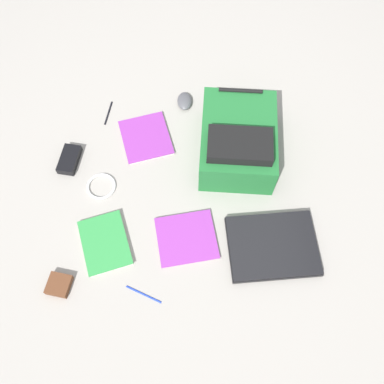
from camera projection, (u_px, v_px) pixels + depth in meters
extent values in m
plane|color=gray|center=(181.00, 188.00, 1.82)|extent=(3.38, 3.38, 0.00)
cube|color=#1E662D|center=(239.00, 140.00, 1.83)|extent=(0.36, 0.46, 0.17)
cube|color=black|center=(241.00, 145.00, 1.69)|extent=(0.28, 0.19, 0.05)
cylinder|color=black|center=(242.00, 91.00, 1.83)|extent=(0.19, 0.04, 0.02)
cube|color=black|center=(273.00, 246.00, 1.70)|extent=(0.36, 0.28, 0.02)
cube|color=black|center=(274.00, 245.00, 1.68)|extent=(0.35, 0.27, 0.01)
cube|color=silver|center=(106.00, 243.00, 1.70)|extent=(0.22, 0.27, 0.02)
cube|color=#2D8C3F|center=(106.00, 242.00, 1.69)|extent=(0.23, 0.28, 0.00)
cube|color=silver|center=(188.00, 238.00, 1.71)|extent=(0.25, 0.23, 0.01)
cube|color=purple|center=(188.00, 238.00, 1.71)|extent=(0.26, 0.24, 0.00)
cube|color=silver|center=(147.00, 138.00, 1.93)|extent=(0.25, 0.27, 0.01)
cube|color=purple|center=(147.00, 137.00, 1.92)|extent=(0.26, 0.28, 0.00)
ellipsoid|color=#4C4C51|center=(186.00, 101.00, 2.01)|extent=(0.07, 0.10, 0.03)
torus|color=silver|center=(102.00, 186.00, 1.82)|extent=(0.13, 0.13, 0.01)
cube|color=black|center=(70.00, 160.00, 1.87)|extent=(0.10, 0.15, 0.03)
cylinder|color=#1933B2|center=(145.00, 294.00, 1.62)|extent=(0.14, 0.08, 0.01)
cylinder|color=black|center=(109.00, 113.00, 2.00)|extent=(0.04, 0.13, 0.01)
cube|color=#59331E|center=(60.00, 285.00, 1.62)|extent=(0.11, 0.11, 0.03)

